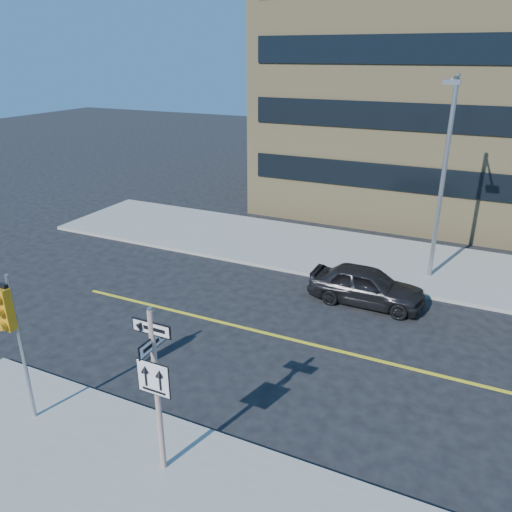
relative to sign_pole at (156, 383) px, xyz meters
The scene contains 6 objects.
ground 3.50m from the sign_pole, 90.00° to the left, with size 120.00×120.00×0.00m, color black.
sign_pole is the anchor object (origin of this frame).
traffic_signal 4.05m from the sign_pole, behind, with size 0.32×0.45×4.00m.
parked_car_a 10.51m from the sign_pole, 78.30° to the left, with size 4.29×1.72×1.46m, color black.
streetlight_a 14.05m from the sign_pole, 73.23° to the left, with size 0.55×2.25×8.00m.
building_brick 28.36m from the sign_pole, 85.84° to the left, with size 18.00×18.00×18.00m, color tan.
Camera 1 is at (5.58, -9.43, 8.83)m, focal length 35.00 mm.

